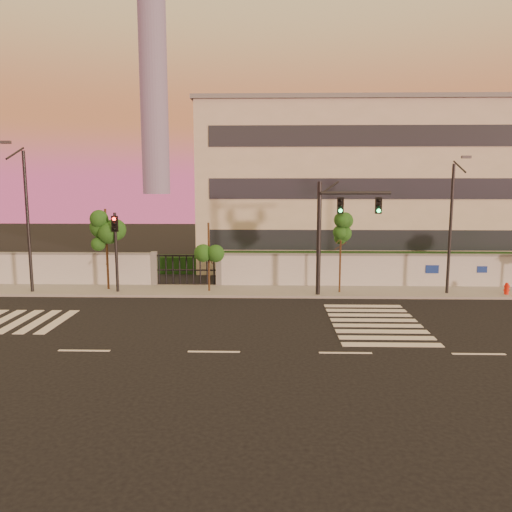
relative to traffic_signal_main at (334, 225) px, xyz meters
The scene contains 15 objects.
ground 11.75m from the traffic_signal_main, 121.05° to the right, with size 120.00×120.00×0.00m, color black.
sidewalk 7.03m from the traffic_signal_main, 169.38° to the left, with size 60.00×3.00×0.15m, color gray.
perimeter_wall 6.84m from the traffic_signal_main, 155.29° to the left, with size 60.00×0.36×2.20m.
hedge_row 7.69m from the traffic_signal_main, 130.40° to the left, with size 41.00×4.25×1.80m.
institutional_building 13.15m from the traffic_signal_main, 75.18° to the left, with size 24.40×12.40×12.25m.
distant_skyscraper 285.58m from the traffic_signal_main, 104.64° to the left, with size 16.00×16.00×118.00m.
road_markings 10.08m from the traffic_signal_main, 141.98° to the right, with size 57.00×7.62×0.02m.
street_tree_c 13.17m from the traffic_signal_main, behind, with size 1.62×1.29×4.89m.
street_tree_d 7.17m from the traffic_signal_main, behind, with size 1.36×1.08×4.12m.
street_tree_e 1.00m from the traffic_signal_main, 50.95° to the left, with size 1.31×1.04×4.74m.
traffic_signal_main is the anchor object (origin of this frame).
traffic_signal_secondary 12.42m from the traffic_signal_main, behind, with size 0.37×0.35×4.72m.
streetlight_west 17.33m from the traffic_signal_main, behind, with size 0.51×2.06×8.56m.
streetlight_east 6.61m from the traffic_signal_main, ahead, with size 0.46×1.87×7.78m.
fire_hydrant 10.51m from the traffic_signal_main, ahead, with size 0.31×0.31×0.82m.
Camera 1 is at (2.08, -18.22, 6.38)m, focal length 35.00 mm.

